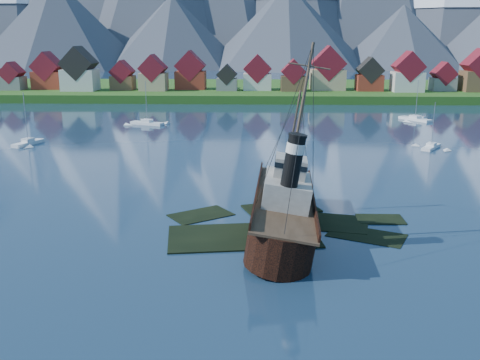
{
  "coord_description": "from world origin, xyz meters",
  "views": [
    {
      "loc": [
        -1.24,
        -62.53,
        23.34
      ],
      "look_at": [
        -3.68,
        6.0,
        5.0
      ],
      "focal_mm": 40.0,
      "sensor_mm": 36.0,
      "label": 1
    }
  ],
  "objects_px": {
    "sailboat_d": "(431,147)",
    "sailboat_e": "(415,119)",
    "tugboat_wreck": "(278,206)",
    "sailboat_c": "(147,124)",
    "sailboat_b": "(28,143)"
  },
  "relations": [
    {
      "from": "tugboat_wreck",
      "to": "sailboat_d",
      "type": "bearing_deg",
      "value": 58.73
    },
    {
      "from": "sailboat_d",
      "to": "sailboat_e",
      "type": "height_order",
      "value": "sailboat_e"
    },
    {
      "from": "sailboat_d",
      "to": "sailboat_e",
      "type": "bearing_deg",
      "value": 112.79
    },
    {
      "from": "sailboat_c",
      "to": "sailboat_e",
      "type": "xyz_separation_m",
      "value": [
        76.32,
        10.58,
        -0.02
      ]
    },
    {
      "from": "sailboat_c",
      "to": "sailboat_d",
      "type": "xyz_separation_m",
      "value": [
        68.35,
        -30.32,
        -0.04
      ]
    },
    {
      "from": "tugboat_wreck",
      "to": "sailboat_b",
      "type": "distance_m",
      "value": 75.81
    },
    {
      "from": "sailboat_c",
      "to": "sailboat_e",
      "type": "height_order",
      "value": "sailboat_c"
    },
    {
      "from": "sailboat_c",
      "to": "sailboat_d",
      "type": "bearing_deg",
      "value": -92.75
    },
    {
      "from": "tugboat_wreck",
      "to": "sailboat_d",
      "type": "height_order",
      "value": "tugboat_wreck"
    },
    {
      "from": "tugboat_wreck",
      "to": "sailboat_c",
      "type": "relative_size",
      "value": 2.47
    },
    {
      "from": "tugboat_wreck",
      "to": "sailboat_b",
      "type": "bearing_deg",
      "value": 138.53
    },
    {
      "from": "sailboat_b",
      "to": "sailboat_c",
      "type": "bearing_deg",
      "value": 73.12
    },
    {
      "from": "tugboat_wreck",
      "to": "sailboat_e",
      "type": "bearing_deg",
      "value": 67.9
    },
    {
      "from": "sailboat_b",
      "to": "sailboat_d",
      "type": "xyz_separation_m",
      "value": [
        89.27,
        -1.03,
        -0.04
      ]
    },
    {
      "from": "tugboat_wreck",
      "to": "sailboat_e",
      "type": "relative_size",
      "value": 2.55
    }
  ]
}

